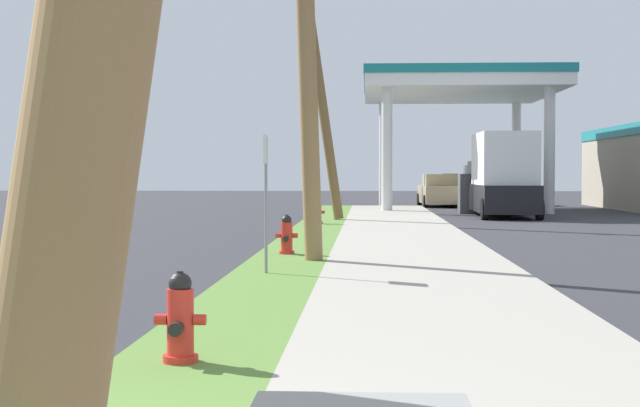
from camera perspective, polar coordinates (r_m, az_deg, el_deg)
name	(u,v)px	position (r m, az deg, el deg)	size (l,w,h in m)	color
fire_hydrant_nearest	(180,322)	(7.81, -8.46, -7.13)	(0.42, 0.38, 0.74)	red
fire_hydrant_second	(287,237)	(17.85, -2.03, -2.03)	(0.42, 0.38, 0.74)	red
fire_hydrant_third	(318,213)	(28.30, -0.13, -0.57)	(0.42, 0.37, 0.74)	red
utility_pole_background	(320,86)	(31.02, -0.02, 7.12)	(2.11, 0.48, 8.57)	brown
street_sign_post	(266,174)	(14.44, -3.29, 1.77)	(0.05, 0.36, 2.12)	gray
car_white_by_near_pump	(501,195)	(39.33, 10.87, 0.49)	(2.17, 4.60, 1.57)	white
car_tan_by_far_pump	(440,192)	(46.08, 7.29, 0.71)	(2.08, 4.56, 1.57)	tan
truck_teal_at_forecourt	(493,187)	(49.62, 10.45, 1.00)	(2.22, 5.44, 1.97)	#197075
truck_black_on_apron	(502,177)	(35.85, 10.93, 1.58)	(2.15, 6.41, 3.11)	black
truck_silver_at_far_bay	(484,189)	(43.24, 9.88, 0.88)	(2.43, 5.51, 1.97)	#BCBCC1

